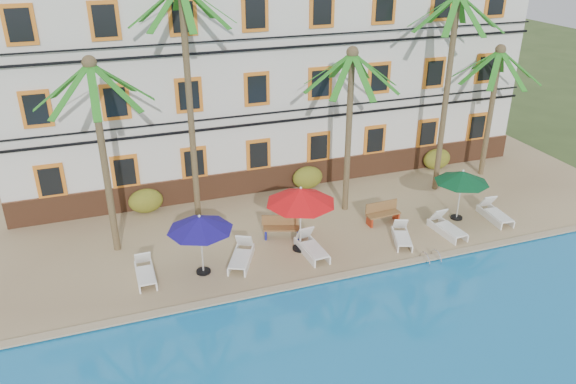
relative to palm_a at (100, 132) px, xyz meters
name	(u,v)px	position (x,y,z in m)	size (l,w,h in m)	color
ground	(349,266)	(8.27, -3.77, -5.11)	(100.00, 100.00, 0.00)	#384C23
pool_deck	(303,207)	(8.27, 1.23, -4.99)	(30.00, 12.00, 0.25)	tan
pool_coping	(360,272)	(8.27, -4.67, -4.83)	(30.00, 0.35, 0.06)	tan
hotel_building	(269,69)	(8.27, 6.21, 0.26)	(25.40, 6.44, 10.22)	silver
palm_a	(100,132)	(0.00, 0.00, 0.00)	(4.06, 4.06, 7.57)	brown
palm_b	(188,77)	(3.53, 1.60, 1.29)	(4.06, 4.06, 9.84)	brown
palm_c	(350,109)	(9.88, 0.20, -0.21)	(4.06, 4.06, 7.21)	brown
palm_d	(449,69)	(14.89, 0.73, 0.94)	(4.06, 4.06, 9.20)	brown
palm_e	(494,92)	(18.09, 1.49, -0.61)	(4.06, 4.06, 6.54)	brown
shrub_left	(146,201)	(1.46, 2.83, -4.31)	(1.50, 0.90, 1.10)	#275016
shrub_mid	(307,178)	(9.09, 2.83, -4.31)	(1.50, 0.90, 1.10)	#275016
shrub_right	(437,159)	(16.28, 2.83, -4.31)	(1.50, 0.90, 1.10)	#275016
umbrella_blue	(200,224)	(2.86, -2.74, -2.83)	(2.38, 2.38, 2.38)	black
umbrella_red	(301,196)	(6.78, -2.39, -2.55)	(2.71, 2.71, 2.70)	black
umbrella_green	(462,177)	(14.08, -2.23, -2.91)	(2.29, 2.29, 2.30)	black
lounger_a	(145,272)	(0.82, -2.44, -4.59)	(0.63, 1.76, 0.83)	white
lounger_b	(241,256)	(4.36, -2.55, -4.57)	(1.45, 2.02, 0.90)	white
lounger_c	(311,247)	(7.07, -2.82, -4.57)	(0.81, 1.97, 0.91)	white
lounger_d	(402,236)	(10.83, -3.18, -4.60)	(1.16, 1.80, 0.80)	white
lounger_e	(447,227)	(12.92, -3.19, -4.58)	(0.81, 1.91, 0.88)	white
lounger_f	(495,213)	(15.58, -2.80, -4.58)	(0.78, 1.90, 0.88)	white
bench_left	(282,227)	(6.42, -1.22, -4.39)	(1.57, 0.94, 0.93)	olive
bench_right	(382,212)	(10.85, -1.47, -4.39)	(1.52, 0.56, 0.93)	olive
pool_ladder	(430,260)	(11.17, -4.77, -4.86)	(0.54, 0.74, 0.74)	silver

